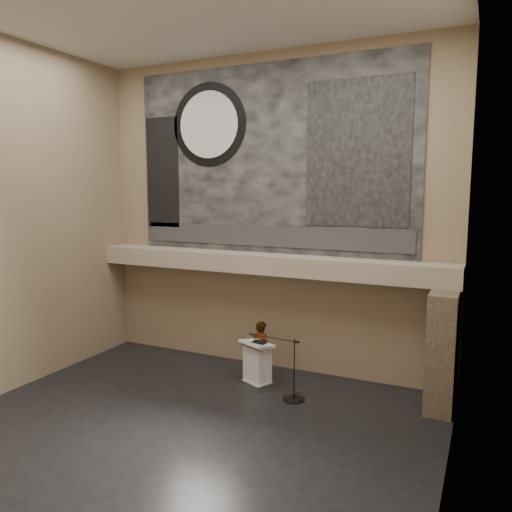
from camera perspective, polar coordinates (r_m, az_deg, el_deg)
The scene contains 20 objects.
floor at distance 11.17m, azimuth -7.41°, elevation -18.59°, with size 10.00×10.00×0.00m, color black.
wall_back at distance 13.57m, azimuth 1.45°, elevation 4.81°, with size 10.00×0.02×8.50m, color #807051.
wall_front at distance 7.05m, azimuth -25.84°, elevation 1.31°, with size 10.00×0.02×8.50m, color #807051.
wall_left at distance 13.44m, azimuth -26.05°, elevation 4.00°, with size 0.02×8.00×8.50m, color #807051.
wall_right at distance 8.44m, azimuth 21.99°, elevation 2.45°, with size 0.02×8.00×8.50m, color #807051.
soffit at distance 13.33m, azimuth 0.73°, elevation -0.85°, with size 10.00×0.80×0.50m, color gray.
sprinkler_left at distance 14.07m, azimuth -5.30°, elevation -1.59°, with size 0.04×0.04×0.06m, color #B2893D.
sprinkler_right at distance 12.67m, azimuth 8.48°, elevation -2.68°, with size 0.04×0.04×0.06m, color #B2893D.
banner at distance 13.54m, azimuth 1.42°, elevation 10.95°, with size 8.00×0.05×5.00m, color black.
banner_text_strip at distance 13.55m, azimuth 1.32°, elevation 2.26°, with size 7.76×0.02×0.55m, color #2A2A2A.
banner_clock_rim at distance 14.42m, azimuth -5.42°, elevation 14.71°, with size 2.30×2.30×0.02m, color black.
banner_clock_face at distance 14.40m, azimuth -5.46°, elevation 14.72°, with size 1.84×1.84×0.02m, color silver.
banner_building_print at distance 12.73m, azimuth 11.48°, elevation 11.45°, with size 2.60×0.02×3.60m, color black.
banner_brick_print at distance 15.19m, azimuth -10.62°, elevation 9.34°, with size 1.10×0.02×3.20m, color black.
stone_pier at distance 12.12m, azimuth 20.52°, elevation -10.01°, with size 0.60×1.40×2.70m, color #45382A.
lectern at distance 12.91m, azimuth 0.14°, elevation -12.14°, with size 0.97×0.85×1.14m.
binder at distance 12.67m, azimuth 0.35°, elevation -9.84°, with size 0.34×0.27×0.04m, color black.
papers at distance 12.78m, azimuth -0.38°, elevation -9.74°, with size 0.23×0.31×0.01m, color silver.
speaker_person at distance 13.25m, azimuth 0.65°, elevation -10.64°, with size 0.56×0.37×1.53m, color white.
mic_stand at distance 12.19m, azimuth 4.17°, elevation -15.09°, with size 1.45×0.52×1.49m.
Camera 1 is at (5.47, -8.39, 4.95)m, focal length 35.00 mm.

